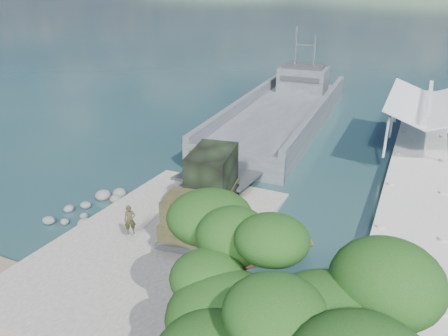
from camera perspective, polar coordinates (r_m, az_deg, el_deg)
ground at (r=26.35m, az=-7.32°, el=-8.74°), size 1400.00×1400.00×0.00m
boat_ramp at (r=25.51m, az=-8.52°, el=-9.34°), size 10.00×18.00×0.50m
shoreline_rocks at (r=30.04m, az=-17.01°, el=-5.33°), size 3.20×5.60×0.90m
pier at (r=39.48m, az=24.43°, el=3.11°), size 6.40×44.00×6.10m
landing_craft at (r=45.31m, az=7.38°, el=6.45°), size 9.21×32.67×9.63m
military_truck at (r=25.97m, az=-2.49°, el=-2.89°), size 3.87×8.68×3.89m
soldier at (r=24.94m, az=-12.11°, el=-7.44°), size 0.76×0.72×1.74m
overhang_tree at (r=12.65m, az=5.75°, el=-15.42°), size 8.35×7.69×7.58m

